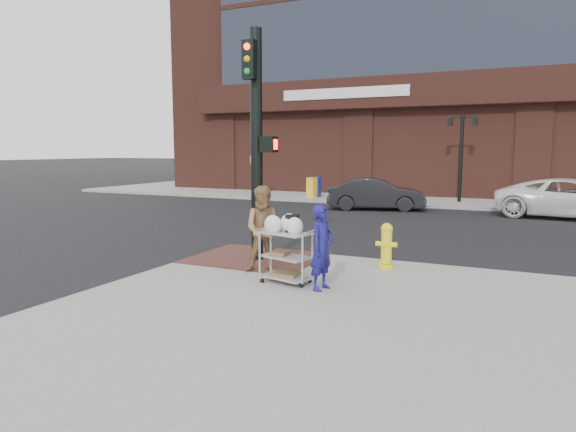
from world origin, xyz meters
The scene contains 13 objects.
ground centered at (0.00, 0.00, 0.00)m, with size 220.00×220.00×0.00m, color black.
brick_curb_ramp centered at (-0.60, 0.90, 0.16)m, with size 2.80×2.40×0.01m, color #582D29.
lamp_post centered at (2.00, 16.00, 2.62)m, with size 1.32×0.22×4.00m.
parking_sign centered at (-8.50, 15.00, 1.25)m, with size 0.05×0.05×2.20m, color black.
traffic_signal_pole centered at (-0.48, 0.77, 2.83)m, with size 0.61×0.51×5.00m.
woman_blue centered at (1.72, -0.91, 0.90)m, with size 0.55×0.36×1.50m, color navy.
pedestrian_tan centered at (0.21, -0.18, 1.02)m, with size 0.84×0.66×1.73m, color #987347.
sedan_dark centered at (-1.02, 12.43, 0.68)m, with size 1.45×4.15×1.37m, color black.
minivan_white centered at (6.46, 12.82, 0.75)m, with size 2.49×5.40×1.50m, color white.
utility_cart centered at (0.95, -0.76, 0.73)m, with size 1.02×0.74×1.27m.
fire_hydrant centered at (2.32, 1.21, 0.63)m, with size 0.44×0.31×0.94m.
newsbox_yellow centered at (-5.11, 15.06, 0.66)m, with size 0.43×0.39×1.01m, color yellow.
newsbox_blue centered at (-5.03, 15.41, 0.67)m, with size 0.44×0.39×1.04m, color navy.
Camera 1 is at (4.92, -9.11, 2.60)m, focal length 32.00 mm.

